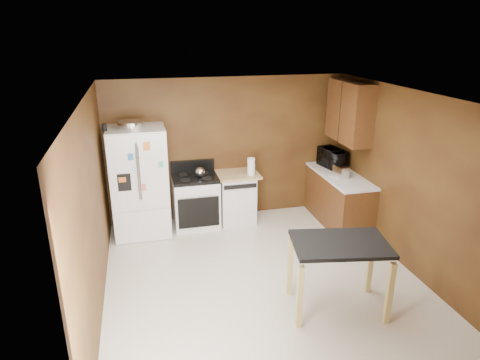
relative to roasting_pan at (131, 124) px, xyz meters
name	(u,v)px	position (x,y,z in m)	size (l,w,h in m)	color
floor	(263,279)	(1.61, -1.89, -1.85)	(4.50, 4.50, 0.00)	beige
ceiling	(266,97)	(1.61, -1.89, 0.65)	(4.50, 4.50, 0.00)	white
wall_back	(228,149)	(1.61, 0.36, -0.60)	(4.20, 4.20, 0.00)	#563B16
wall_front	(345,297)	(1.61, -4.14, -0.60)	(4.20, 4.20, 0.00)	#563B16
wall_left	(92,211)	(-0.49, -1.89, -0.60)	(4.50, 4.50, 0.00)	#563B16
wall_right	(409,182)	(3.71, -1.89, -0.60)	(4.50, 4.50, 0.00)	#563B16
roasting_pan	(131,124)	(0.00, 0.00, 0.00)	(0.42, 0.42, 0.10)	silver
pen_cup	(104,127)	(-0.39, -0.14, 0.00)	(0.07, 0.07, 0.11)	black
kettle	(200,172)	(1.05, -0.01, -0.87)	(0.17, 0.17, 0.17)	silver
paper_towel	(251,167)	(1.92, -0.09, -0.81)	(0.13, 0.13, 0.30)	white
green_canister	(252,168)	(2.00, 0.13, -0.90)	(0.11, 0.11, 0.12)	#3EA35D
toaster	(341,172)	(3.35, -0.56, -0.86)	(0.16, 0.26, 0.19)	silver
microwave	(332,159)	(3.44, -0.02, -0.80)	(0.55, 0.37, 0.30)	black
refrigerator	(140,182)	(0.06, -0.03, -0.95)	(0.90, 0.80, 1.80)	white
gas_range	(196,201)	(0.97, 0.03, -1.39)	(0.76, 0.68, 1.10)	white
dishwasher	(236,197)	(1.69, 0.06, -1.40)	(0.78, 0.63, 0.89)	white
right_cabinets	(342,173)	(3.45, -0.41, -0.94)	(0.63, 1.58, 2.45)	#5A3118
island	(340,253)	(2.31, -2.70, -1.09)	(1.22, 0.92, 0.91)	black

